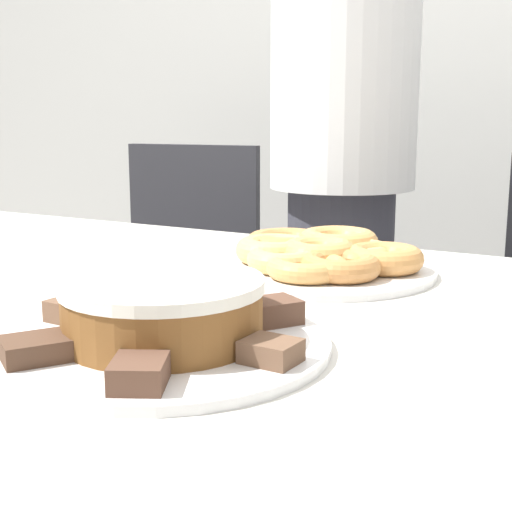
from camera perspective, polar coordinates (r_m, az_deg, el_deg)
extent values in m
cube|color=beige|center=(2.35, 18.84, 18.16)|extent=(8.00, 0.05, 2.60)
cube|color=silver|center=(0.86, -2.72, -5.17)|extent=(1.90, 0.98, 0.03)
cylinder|color=silver|center=(1.85, -19.71, -9.24)|extent=(0.06, 0.06, 0.74)
cylinder|color=#383842|center=(1.72, 6.55, -8.52)|extent=(0.24, 0.24, 0.83)
cylinder|color=white|center=(1.62, 7.16, 17.10)|extent=(0.32, 0.32, 0.66)
cylinder|color=black|center=(2.09, -7.29, -17.02)|extent=(0.44, 0.44, 0.01)
cylinder|color=#262626|center=(1.99, -7.45, -11.29)|extent=(0.06, 0.06, 0.44)
cube|color=#2D2D33|center=(1.92, -7.63, -4.69)|extent=(0.49, 0.49, 0.04)
cube|color=#2D2D33|center=(2.04, -5.02, 2.98)|extent=(0.40, 0.08, 0.42)
cylinder|color=white|center=(0.71, -7.37, -7.02)|extent=(0.33, 0.33, 0.01)
cylinder|color=white|center=(1.04, 5.01, -1.12)|extent=(0.34, 0.34, 0.01)
cylinder|color=brown|center=(0.71, -7.44, -4.72)|extent=(0.20, 0.20, 0.05)
cylinder|color=white|center=(0.70, -7.50, -2.28)|extent=(0.20, 0.20, 0.01)
cube|color=brown|center=(0.64, 1.20, -7.61)|extent=(0.05, 0.04, 0.02)
cube|color=brown|center=(0.76, 1.33, -4.43)|extent=(0.07, 0.07, 0.03)
cube|color=brown|center=(0.83, -6.04, -3.12)|extent=(0.06, 0.07, 0.03)
cube|color=brown|center=(0.79, -14.35, -4.23)|extent=(0.05, 0.05, 0.02)
cube|color=#513828|center=(0.68, -17.23, -7.09)|extent=(0.07, 0.08, 0.02)
cube|color=brown|center=(0.60, -9.34, -9.22)|extent=(0.06, 0.07, 0.02)
torus|color=tan|center=(1.04, 5.03, 0.22)|extent=(0.11, 0.11, 0.04)
torus|color=#E5AD66|center=(1.07, 1.45, 0.49)|extent=(0.12, 0.12, 0.04)
torus|color=#E5AD66|center=(1.01, 2.25, -0.27)|extent=(0.11, 0.11, 0.03)
torus|color=tan|center=(0.97, 4.15, -0.92)|extent=(0.11, 0.11, 0.03)
torus|color=#C68447|center=(0.97, 6.76, -0.81)|extent=(0.11, 0.11, 0.03)
torus|color=#D18E4C|center=(1.02, 10.19, -0.19)|extent=(0.11, 0.11, 0.04)
torus|color=#E5AD66|center=(1.07, 8.11, 0.25)|extent=(0.11, 0.11, 0.03)
torus|color=tan|center=(1.14, 6.57, 1.13)|extent=(0.13, 0.13, 0.04)
torus|color=#C68447|center=(1.12, 2.48, 0.99)|extent=(0.13, 0.13, 0.04)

